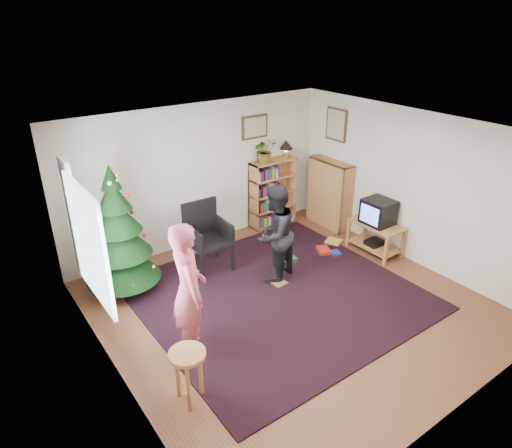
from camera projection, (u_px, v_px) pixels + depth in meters
floor at (290, 305)px, 6.59m from camera, size 5.00×5.00×0.00m
ceiling at (296, 134)px, 5.52m from camera, size 5.00×5.00×0.00m
wall_back at (200, 176)px, 7.89m from camera, size 5.00×0.02×2.50m
wall_front at (466, 322)px, 4.22m from camera, size 5.00×0.02×2.50m
wall_left at (108, 288)px, 4.74m from camera, size 0.02×5.00×2.50m
wall_right at (411, 188)px, 7.38m from camera, size 0.02×5.00×2.50m
rug at (277, 294)px, 6.81m from camera, size 3.80×3.60×0.02m
window_pane at (89, 244)px, 5.09m from camera, size 0.04×1.20×1.40m
curtain at (74, 221)px, 5.62m from camera, size 0.06×0.35×1.60m
picture_back at (255, 127)px, 8.18m from camera, size 0.55×0.03×0.42m
picture_right at (336, 125)px, 8.35m from camera, size 0.03×0.50×0.60m
christmas_tree at (119, 241)px, 6.60m from camera, size 1.10×1.10×1.99m
bookshelf_back at (273, 192)px, 8.81m from camera, size 0.95×0.30×1.30m
bookshelf_right at (330, 193)px, 8.76m from camera, size 0.30×0.95×1.30m
tv_stand at (376, 235)px, 7.90m from camera, size 0.50×0.90×0.55m
crt_tv at (378, 212)px, 7.71m from camera, size 0.45×0.48×0.42m
armchair at (205, 233)px, 7.33m from camera, size 0.63×0.63×1.12m
stool at (188, 364)px, 4.78m from camera, size 0.40×0.40×0.66m
person_standing at (189, 290)px, 5.37m from camera, size 0.55×0.72×1.74m
person_by_chair at (275, 234)px, 6.89m from camera, size 0.92×0.82×1.57m
potted_plant at (265, 150)px, 8.33m from camera, size 0.50×0.46×0.47m
table_lamp at (286, 146)px, 8.59m from camera, size 0.26×0.26×0.34m
floor_clutter at (313, 257)px, 7.78m from camera, size 1.86×0.70×0.08m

